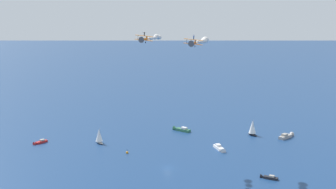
% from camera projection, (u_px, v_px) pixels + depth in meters
% --- Properties ---
extents(ground_plane, '(2000.00, 2000.00, 0.00)m').
position_uv_depth(ground_plane, '(168.00, 168.00, 175.72)').
color(ground_plane, navy).
extents(motorboat_near_centre, '(9.08, 8.88, 2.93)m').
position_uv_depth(motorboat_near_centre, '(181.00, 129.00, 231.07)').
color(motorboat_near_centre, '#33704C').
rests_on(motorboat_near_centre, ground_plane).
extents(motorboat_far_port, '(4.01, 9.65, 2.72)m').
position_uv_depth(motorboat_far_port, '(220.00, 148.00, 198.85)').
color(motorboat_far_port, white).
rests_on(motorboat_far_port, ground_plane).
extents(motorboat_far_stbd, '(6.39, 6.48, 2.10)m').
position_uv_depth(motorboat_far_stbd, '(40.00, 142.00, 208.71)').
color(motorboat_far_stbd, '#B21E1E').
rests_on(motorboat_far_stbd, ground_plane).
extents(motorboat_inshore, '(6.40, 5.15, 1.92)m').
position_uv_depth(motorboat_inshore, '(268.00, 177.00, 164.23)').
color(motorboat_inshore, black).
rests_on(motorboat_inshore, ground_plane).
extents(sailboat_offshore, '(4.76, 6.76, 8.49)m').
position_uv_depth(sailboat_offshore, '(252.00, 128.00, 222.09)').
color(sailboat_offshore, black).
rests_on(sailboat_offshore, ground_plane).
extents(motorboat_trailing, '(9.90, 8.50, 3.03)m').
position_uv_depth(motorboat_trailing, '(287.00, 136.00, 218.42)').
color(motorboat_trailing, '#9E9993').
rests_on(motorboat_trailing, ground_plane).
extents(sailboat_ahead, '(4.63, 6.05, 7.76)m').
position_uv_depth(sailboat_ahead, '(99.00, 136.00, 208.34)').
color(sailboat_ahead, '#9E9993').
rests_on(sailboat_ahead, ground_plane).
extents(marker_buoy, '(1.10, 1.10, 2.10)m').
position_uv_depth(marker_buoy, '(127.00, 152.00, 193.89)').
color(marker_buoy, orange).
rests_on(marker_buoy, ground_plane).
extents(biplane_lead, '(7.26, 7.09, 3.63)m').
position_uv_depth(biplane_lead, '(193.00, 43.00, 163.59)').
color(biplane_lead, orange).
extents(wingwalker_lead, '(0.89, 0.44, 1.78)m').
position_uv_depth(wingwalker_lead, '(194.00, 37.00, 163.12)').
color(wingwalker_lead, '#1E4CB2').
extents(smoke_trail_lead, '(9.66, 20.63, 2.77)m').
position_uv_depth(smoke_trail_lead, '(204.00, 40.00, 182.23)').
color(smoke_trail_lead, silver).
extents(biplane_wingman, '(7.26, 7.09, 3.63)m').
position_uv_depth(biplane_wingman, '(144.00, 39.00, 170.33)').
color(biplane_wingman, orange).
extents(wingwalker_wingman, '(1.42, 0.67, 1.53)m').
position_uv_depth(wingwalker_wingman, '(144.00, 33.00, 169.87)').
color(wingwalker_wingman, black).
extents(smoke_trail_wingman, '(7.64, 17.22, 2.69)m').
position_uv_depth(smoke_trail_wingman, '(157.00, 37.00, 186.16)').
color(smoke_trail_wingman, silver).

